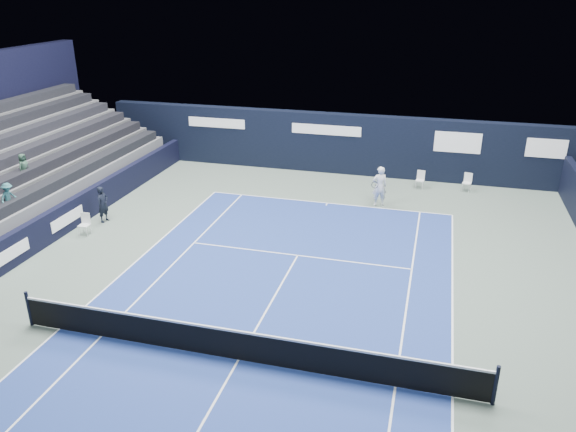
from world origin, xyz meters
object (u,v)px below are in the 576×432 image
Objects in this scene: folding_chair_back_b at (467,181)px; tennis_player at (379,186)px; folding_chair_back_a at (421,176)px; tennis_net at (238,344)px; line_judge_chair at (85,222)px.

tennis_player is at bearing -128.39° from folding_chair_back_b.
tennis_net is at bearing -97.09° from folding_chair_back_a.
tennis_player is at bearing -112.33° from folding_chair_back_a.
tennis_player is (10.87, 6.15, 0.42)m from line_judge_chair.
tennis_net reaches higher than line_judge_chair.
tennis_net is (-6.12, -15.27, 0.01)m from folding_chair_back_b.
tennis_player reaches higher than folding_chair_back_a.
folding_chair_back_b is 0.48× the size of tennis_player.
folding_chair_back_b is 1.00× the size of line_judge_chair.
line_judge_chair is 0.07× the size of tennis_net.
tennis_player reaches higher than folding_chair_back_b.
tennis_player is at bearing 25.54° from line_judge_chair.
tennis_net is (8.61, -6.07, 0.01)m from line_judge_chair.
folding_chair_back_b reaches higher than line_judge_chair.
folding_chair_back_a is at bearing 60.19° from tennis_player.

